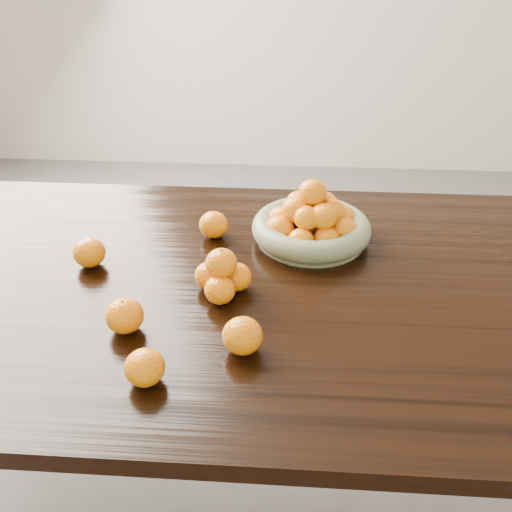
# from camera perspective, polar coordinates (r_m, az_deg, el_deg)

# --- Properties ---
(ground) EXTENTS (5.00, 5.00, 0.00)m
(ground) POSITION_cam_1_polar(r_m,az_deg,el_deg) (1.82, 1.61, -22.63)
(ground) COLOR #5A5855
(ground) RESTS_ON ground
(dining_table) EXTENTS (2.00, 1.00, 0.75)m
(dining_table) POSITION_cam_1_polar(r_m,az_deg,el_deg) (1.34, 2.03, -5.82)
(dining_table) COLOR black
(dining_table) RESTS_ON ground
(fruit_bowl) EXTENTS (0.30, 0.30, 0.16)m
(fruit_bowl) POSITION_cam_1_polar(r_m,az_deg,el_deg) (1.43, 5.58, 3.30)
(fruit_bowl) COLOR #747F5C
(fruit_bowl) RESTS_ON dining_table
(orange_pyramid) EXTENTS (0.13, 0.12, 0.11)m
(orange_pyramid) POSITION_cam_1_polar(r_m,az_deg,el_deg) (1.23, -3.43, -2.02)
(orange_pyramid) COLOR orange
(orange_pyramid) RESTS_ON dining_table
(loose_orange_0) EXTENTS (0.08, 0.08, 0.07)m
(loose_orange_0) POSITION_cam_1_polar(r_m,az_deg,el_deg) (1.16, -13.01, -5.85)
(loose_orange_0) COLOR orange
(loose_orange_0) RESTS_ON dining_table
(loose_orange_1) EXTENTS (0.07, 0.07, 0.07)m
(loose_orange_1) POSITION_cam_1_polar(r_m,az_deg,el_deg) (1.04, -11.06, -10.89)
(loose_orange_1) COLOR orange
(loose_orange_1) RESTS_ON dining_table
(loose_orange_2) EXTENTS (0.08, 0.08, 0.07)m
(loose_orange_2) POSITION_cam_1_polar(r_m,az_deg,el_deg) (1.08, -1.36, -7.97)
(loose_orange_2) COLOR orange
(loose_orange_2) RESTS_ON dining_table
(loose_orange_3) EXTENTS (0.08, 0.08, 0.07)m
(loose_orange_3) POSITION_cam_1_polar(r_m,az_deg,el_deg) (1.38, -16.35, 0.35)
(loose_orange_3) COLOR orange
(loose_orange_3) RESTS_ON dining_table
(loose_orange_4) EXTENTS (0.07, 0.07, 0.07)m
(loose_orange_4) POSITION_cam_1_polar(r_m,az_deg,el_deg) (1.45, -4.27, 3.14)
(loose_orange_4) COLOR orange
(loose_orange_4) RESTS_ON dining_table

